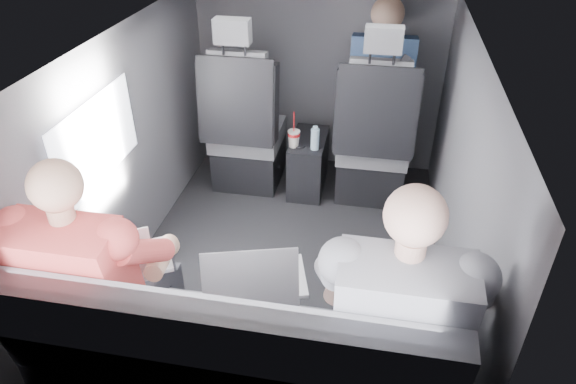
% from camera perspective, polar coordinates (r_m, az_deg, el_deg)
% --- Properties ---
extents(floor, '(2.60, 2.60, 0.00)m').
position_cam_1_polar(floor, '(3.14, -0.25, -7.85)').
color(floor, black).
rests_on(floor, ground).
extents(ceiling, '(2.60, 2.60, 0.00)m').
position_cam_1_polar(ceiling, '(2.48, -0.32, 16.45)').
color(ceiling, '#B2B2AD').
rests_on(ceiling, panel_back).
extents(panel_left, '(0.02, 2.60, 1.35)m').
position_cam_1_polar(panel_left, '(3.03, -17.30, 4.28)').
color(panel_left, '#56565B').
rests_on(panel_left, floor).
extents(panel_right, '(0.02, 2.60, 1.35)m').
position_cam_1_polar(panel_right, '(2.75, 18.48, 0.96)').
color(panel_right, '#56565B').
rests_on(panel_right, floor).
extents(panel_front, '(1.80, 0.02, 1.35)m').
position_cam_1_polar(panel_front, '(3.91, 3.38, 12.30)').
color(panel_front, '#56565B').
rests_on(panel_front, floor).
extents(panel_back, '(1.80, 0.02, 1.35)m').
position_cam_1_polar(panel_back, '(1.78, -8.55, -18.33)').
color(panel_back, '#56565B').
rests_on(panel_back, floor).
extents(side_window, '(0.02, 0.75, 0.42)m').
position_cam_1_polar(side_window, '(2.69, -20.39, 5.37)').
color(side_window, white).
rests_on(side_window, panel_left).
extents(seatbelt, '(0.35, 0.11, 0.59)m').
position_cam_1_polar(seatbelt, '(3.26, 9.91, 9.82)').
color(seatbelt, black).
rests_on(seatbelt, front_seat_right).
extents(front_seat_left, '(0.52, 0.58, 1.26)m').
position_cam_1_polar(front_seat_left, '(3.69, -4.72, 6.25)').
color(front_seat_left, black).
rests_on(front_seat_left, floor).
extents(front_seat_right, '(0.52, 0.58, 1.26)m').
position_cam_1_polar(front_seat_right, '(3.58, 9.41, 4.99)').
color(front_seat_right, black).
rests_on(front_seat_right, floor).
extents(center_console, '(0.24, 0.48, 0.41)m').
position_cam_1_polar(center_console, '(3.74, 2.27, 3.23)').
color(center_console, black).
rests_on(center_console, floor).
extents(rear_bench, '(1.60, 0.57, 0.92)m').
position_cam_1_polar(rear_bench, '(2.21, -5.74, -19.59)').
color(rear_bench, '#58585D').
rests_on(rear_bench, floor).
extents(soda_cup, '(0.09, 0.09, 0.26)m').
position_cam_1_polar(soda_cup, '(3.51, 0.65, 6.03)').
color(soda_cup, white).
rests_on(soda_cup, center_console).
extents(water_bottle, '(0.06, 0.06, 0.17)m').
position_cam_1_polar(water_bottle, '(3.47, 3.02, 5.94)').
color(water_bottle, '#AACAE6').
rests_on(water_bottle, center_console).
extents(laptop_white, '(0.40, 0.44, 0.24)m').
position_cam_1_polar(laptop_white, '(2.29, -17.63, -7.30)').
color(laptop_white, white).
rests_on(laptop_white, passenger_rear_left).
extents(laptop_silver, '(0.42, 0.42, 0.26)m').
position_cam_1_polar(laptop_silver, '(2.10, -3.40, -9.62)').
color(laptop_silver, '#A9A8AD').
rests_on(laptop_silver, rear_bench).
extents(laptop_black, '(0.31, 0.28, 0.22)m').
position_cam_1_polar(laptop_black, '(2.14, 10.22, -9.45)').
color(laptop_black, black).
rests_on(laptop_black, passenger_rear_right).
extents(passenger_rear_left, '(0.52, 0.63, 1.25)m').
position_cam_1_polar(passenger_rear_left, '(2.22, -20.02, -9.27)').
color(passenger_rear_left, '#323237').
rests_on(passenger_rear_left, rear_bench).
extents(passenger_rear_right, '(0.54, 0.65, 1.28)m').
position_cam_1_polar(passenger_rear_right, '(1.97, 11.81, -13.61)').
color(passenger_rear_right, navy).
rests_on(passenger_rear_right, rear_bench).
extents(passenger_front_right, '(0.43, 0.43, 0.91)m').
position_cam_1_polar(passenger_front_right, '(3.67, 10.25, 11.84)').
color(passenger_front_right, navy).
rests_on(passenger_front_right, front_seat_right).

